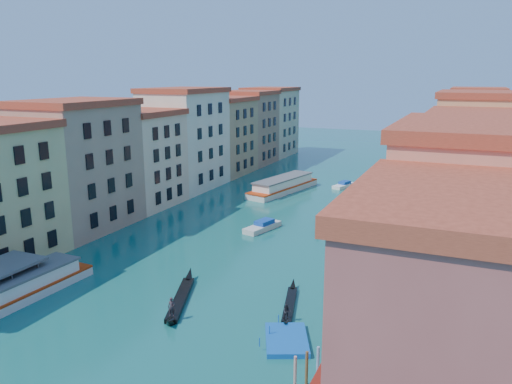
% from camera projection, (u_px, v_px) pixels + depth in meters
% --- Properties ---
extents(left_bank_palazzos, '(12.80, 128.40, 21.00)m').
position_uv_depth(left_bank_palazzos, '(169.00, 146.00, 99.36)').
color(left_bank_palazzos, beige).
rests_on(left_bank_palazzos, ground).
extents(right_bank_palazzos, '(12.80, 128.40, 21.00)m').
position_uv_depth(right_bank_palazzos, '(474.00, 165.00, 78.03)').
color(right_bank_palazzos, '#9E4841').
rests_on(right_bank_palazzos, ground).
extents(quay, '(4.00, 140.00, 1.00)m').
position_uv_depth(quay, '(416.00, 217.00, 83.24)').
color(quay, '#A69A86').
rests_on(quay, ground).
extents(restaurant_awnings, '(3.20, 44.55, 3.12)m').
position_uv_depth(restaurant_awnings, '(370.00, 309.00, 45.07)').
color(restaurant_awnings, maroon).
rests_on(restaurant_awnings, ground).
extents(mooring_poles_right, '(1.44, 54.24, 3.20)m').
position_uv_depth(mooring_poles_right, '(350.00, 295.00, 51.83)').
color(mooring_poles_right, '#553A1D').
rests_on(mooring_poles_right, ground).
extents(vaporetto_near, '(5.12, 18.74, 2.76)m').
position_uv_depth(vaporetto_near, '(14.00, 290.00, 53.00)').
color(vaporetto_near, silver).
rests_on(vaporetto_near, ground).
extents(vaporetto_far, '(8.90, 20.85, 3.02)m').
position_uv_depth(vaporetto_far, '(283.00, 185.00, 102.91)').
color(vaporetto_far, silver).
rests_on(vaporetto_far, ground).
extents(gondola_fore, '(5.74, 12.94, 2.69)m').
position_uv_depth(gondola_fore, '(180.00, 297.00, 53.20)').
color(gondola_fore, black).
rests_on(gondola_fore, ground).
extents(gondola_right, '(3.49, 10.54, 2.13)m').
position_uv_depth(gondola_right, '(290.00, 304.00, 51.77)').
color(gondola_right, black).
rests_on(gondola_right, ground).
extents(gondola_far, '(1.46, 13.60, 1.93)m').
position_uv_depth(gondola_far, '(328.00, 222.00, 80.41)').
color(gondola_far, black).
rests_on(gondola_far, ground).
extents(motorboat_mid, '(4.01, 7.52, 1.49)m').
position_uv_depth(motorboat_mid, '(263.00, 226.00, 77.77)').
color(motorboat_mid, silver).
rests_on(motorboat_mid, ground).
extents(motorboat_far, '(3.78, 6.49, 1.28)m').
position_uv_depth(motorboat_far, '(344.00, 185.00, 107.11)').
color(motorboat_far, white).
rests_on(motorboat_far, ground).
extents(blue_dock, '(5.67, 6.63, 0.47)m').
position_uv_depth(blue_dock, '(287.00, 340.00, 45.10)').
color(blue_dock, '#1055B5').
rests_on(blue_dock, ground).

